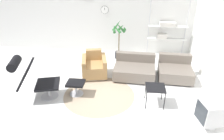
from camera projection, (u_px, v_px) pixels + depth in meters
ground_plane at (104, 91)px, 5.47m from camera, size 12.00×12.00×0.00m
wall_back at (114, 16)px, 7.42m from camera, size 12.00×0.09×2.80m
round_rug at (99, 95)px, 5.29m from camera, size 1.87×1.87×0.01m
lounge_chair at (30, 75)px, 4.86m from camera, size 1.18×0.85×1.12m
ottoman at (76, 85)px, 5.20m from camera, size 0.46×0.39×0.37m
armchair_red at (94, 67)px, 6.13m from camera, size 0.88×0.95×0.75m
couch_low at (135, 69)px, 6.08m from camera, size 1.26×1.02×0.65m
couch_second at (175, 71)px, 6.00m from camera, size 1.02×1.01×0.65m
side_table at (155, 89)px, 4.75m from camera, size 0.46×0.46×0.48m
crt_television at (211, 113)px, 4.11m from camera, size 0.55×0.54×0.60m
potted_plant at (119, 41)px, 7.14m from camera, size 0.51×0.53×1.38m
shelf_unit at (166, 30)px, 7.24m from camera, size 1.39×0.28×1.99m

